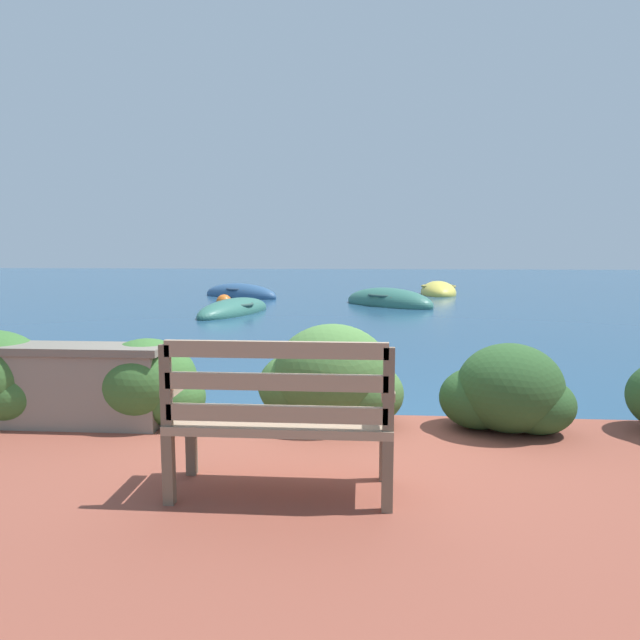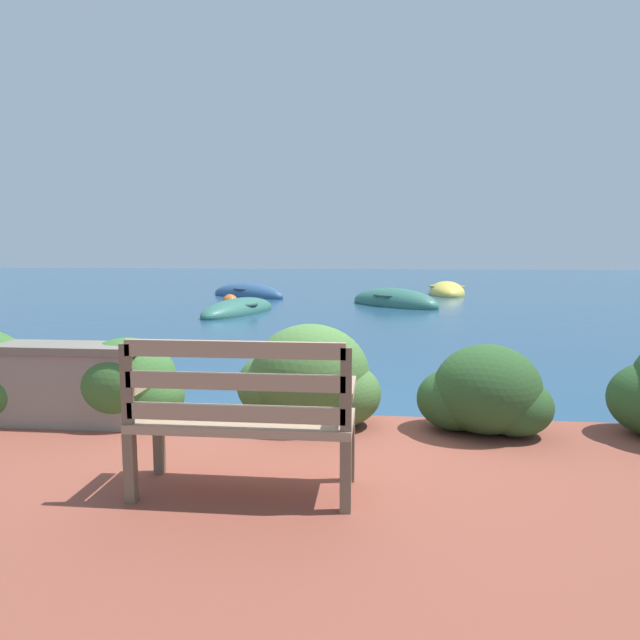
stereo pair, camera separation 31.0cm
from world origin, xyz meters
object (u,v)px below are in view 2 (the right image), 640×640
object	(u,v)px
park_bench	(242,413)
rowboat_nearest	(239,311)
rowboat_outer	(447,293)
mooring_buoy	(230,302)
rowboat_mid	(394,303)
rowboat_far	(248,295)

from	to	relation	value
park_bench	rowboat_nearest	bearing A→B (deg)	104.09
rowboat_outer	mooring_buoy	size ratio (longest dim) A/B	5.35
rowboat_outer	rowboat_mid	bearing A→B (deg)	156.21
rowboat_mid	rowboat_outer	size ratio (longest dim) A/B	1.15
rowboat_nearest	rowboat_mid	size ratio (longest dim) A/B	1.07
mooring_buoy	park_bench	bearing A→B (deg)	-74.86
park_bench	mooring_buoy	bearing A→B (deg)	105.07
rowboat_far	mooring_buoy	world-z (taller)	rowboat_far
rowboat_nearest	mooring_buoy	distance (m)	2.26
park_bench	rowboat_mid	distance (m)	13.32
rowboat_outer	rowboat_far	bearing A→B (deg)	105.28
park_bench	rowboat_outer	distance (m)	17.66
park_bench	rowboat_mid	xyz separation A→B (m)	(1.21, 13.25, -0.63)
rowboat_outer	park_bench	bearing A→B (deg)	171.21
rowboat_nearest	rowboat_mid	xyz separation A→B (m)	(3.96, 2.34, 0.02)
rowboat_mid	mooring_buoy	bearing A→B (deg)	-133.84
park_bench	rowboat_far	xyz separation A→B (m)	(-3.63, 15.70, -0.64)
rowboat_mid	rowboat_outer	bearing A→B (deg)	108.21
park_bench	mooring_buoy	size ratio (longest dim) A/B	2.57
park_bench	rowboat_nearest	world-z (taller)	park_bench
park_bench	rowboat_far	size ratio (longest dim) A/B	0.41
rowboat_far	mooring_buoy	size ratio (longest dim) A/B	6.27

